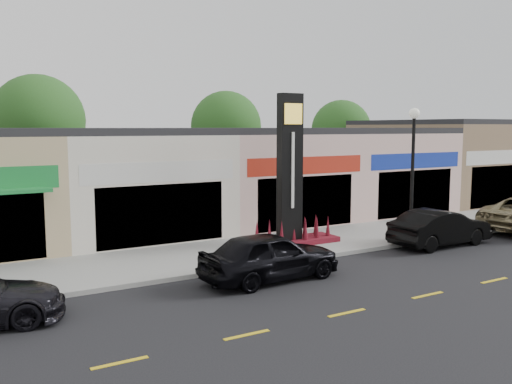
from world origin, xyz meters
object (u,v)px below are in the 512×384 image
Objects in this scene: lamp_east_near at (413,160)px; car_black_conv at (440,228)px; car_black_sedan at (270,256)px; pylon_sign at (290,192)px.

lamp_east_near reaches higher than car_black_conv.
lamp_east_near is 1.19× the size of car_black_sedan.
lamp_east_near is at bearing -79.99° from car_black_sedan.
pylon_sign is 4.96m from car_black_sedan.
car_black_sedan is at bearing 93.92° from car_black_conv.
pylon_sign reaches higher than lamp_east_near.
lamp_east_near is at bearing 25.16° from car_black_conv.
lamp_east_near is 5.42m from pylon_sign.
car_black_sedan is 1.01× the size of car_black_conv.
lamp_east_near is at bearing -18.75° from pylon_sign.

